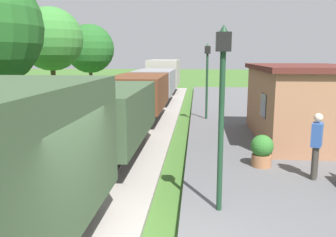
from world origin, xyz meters
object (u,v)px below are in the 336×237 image
at_px(person_waiting, 316,143).
at_px(lamp_post_far, 207,67).
at_px(tree_field_left, 51,39).
at_px(station_hut, 302,102).
at_px(lamp_post_near, 222,86).
at_px(potted_planter, 262,150).
at_px(freight_train, 140,92).
at_px(tree_field_distant, 90,49).

bearing_deg(person_waiting, lamp_post_far, -47.80).
height_order(person_waiting, tree_field_left, tree_field_left).
bearing_deg(person_waiting, station_hut, -76.06).
relative_size(station_hut, lamp_post_far, 1.57).
xyz_separation_m(station_hut, lamp_post_near, (-3.41, -6.37, 1.15)).
bearing_deg(potted_planter, station_hut, 59.28).
bearing_deg(station_hut, lamp_post_near, -118.17).
bearing_deg(tree_field_left, person_waiting, -43.63).
relative_size(freight_train, potted_planter, 35.59).
bearing_deg(station_hut, tree_field_distant, 129.99).
height_order(station_hut, person_waiting, station_hut).
relative_size(lamp_post_far, tree_field_left, 0.61).
bearing_deg(person_waiting, lamp_post_near, 63.86).
bearing_deg(tree_field_left, lamp_post_near, -55.55).
xyz_separation_m(freight_train, person_waiting, (5.94, -8.52, -0.34)).
bearing_deg(lamp_post_near, person_waiting, 38.66).
height_order(station_hut, tree_field_left, tree_field_left).
xyz_separation_m(station_hut, lamp_post_far, (-3.41, 4.01, 1.15)).
xyz_separation_m(freight_train, tree_field_left, (-5.48, 2.36, 2.75)).
bearing_deg(lamp_post_near, tree_field_distant, 113.37).
relative_size(station_hut, tree_field_left, 0.95).
xyz_separation_m(potted_planter, lamp_post_near, (-1.38, -2.96, 2.08)).
bearing_deg(tree_field_left, tree_field_distant, 92.97).
relative_size(freight_train, tree_field_distant, 5.53).
bearing_deg(lamp_post_far, person_waiting, -73.00).
bearing_deg(tree_field_distant, station_hut, -50.01).
xyz_separation_m(tree_field_left, tree_field_distant, (-0.45, 8.62, -0.38)).
relative_size(potted_planter, tree_field_left, 0.15).
height_order(freight_train, lamp_post_near, lamp_post_near).
bearing_deg(lamp_post_near, tree_field_left, 124.45).
height_order(person_waiting, lamp_post_near, lamp_post_near).
xyz_separation_m(freight_train, station_hut, (6.80, -4.18, 0.13)).
bearing_deg(potted_planter, tree_field_left, 135.79).
distance_m(freight_train, lamp_post_near, 11.16).
bearing_deg(lamp_post_far, potted_planter, -79.46).
bearing_deg(lamp_post_far, lamp_post_near, -90.00).
distance_m(station_hut, lamp_post_near, 7.32).
xyz_separation_m(potted_planter, tree_field_distant, (-10.69, 18.59, 3.18)).
distance_m(tree_field_left, tree_field_distant, 8.64).
bearing_deg(potted_planter, lamp_post_near, -115.07).
height_order(potted_planter, lamp_post_far, lamp_post_far).
height_order(station_hut, potted_planter, station_hut).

